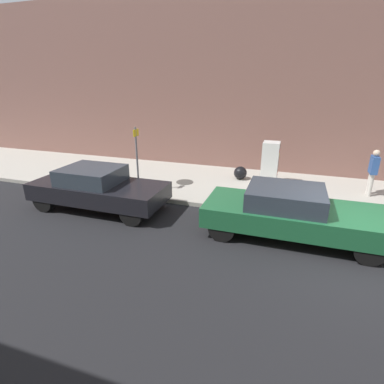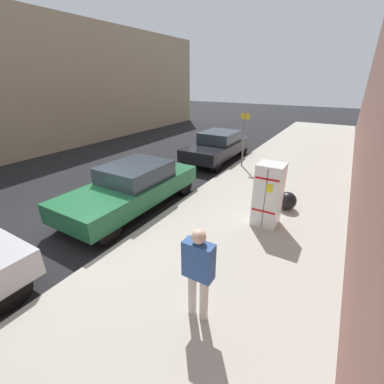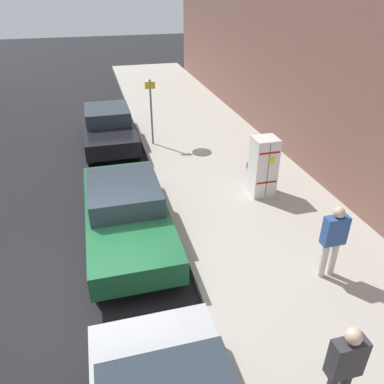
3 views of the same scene
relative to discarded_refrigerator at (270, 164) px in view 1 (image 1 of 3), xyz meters
name	(u,v)px [view 1 (image 1 of 3)]	position (x,y,z in m)	size (l,w,h in m)	color
ground_plane	(349,256)	(4.49, 2.37, -1.00)	(80.00, 80.00, 0.00)	black
sidewalk_slab	(333,196)	(0.40, 2.37, -0.93)	(4.76, 44.00, 0.15)	#B2ADA0
building_facade_near	(340,85)	(-2.73, 2.37, 2.89)	(1.51, 39.60, 7.78)	#7F564C
discarded_refrigerator	(270,164)	(0.00, 0.00, 0.00)	(0.66, 0.64, 1.71)	white
manhole_cover	(185,182)	(0.83, -3.26, -0.84)	(0.70, 0.70, 0.02)	#47443F
street_sign_post	(137,156)	(2.39, -4.52, 0.49)	(0.36, 0.07, 2.39)	slate
trash_bag	(240,173)	(-0.32, -1.19, -0.58)	(0.54, 0.54, 0.54)	black
pedestrian_walking_far	(373,170)	(0.09, 3.55, 0.11)	(0.48, 0.22, 1.67)	beige
parked_sedan_dark	(97,188)	(3.94, -5.20, -0.26)	(1.82, 4.47, 1.41)	black
parked_sedan_green	(291,212)	(3.94, 0.91, -0.27)	(1.89, 4.72, 1.40)	#1E6038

